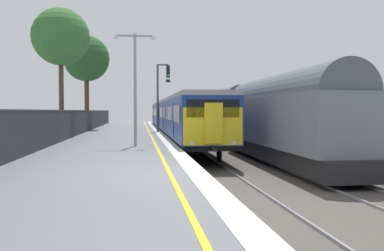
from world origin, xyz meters
TOP-DOWN VIEW (x-y plane):
  - ground at (2.64, 0.00)m, footprint 17.40×110.00m
  - commuter_train_at_platform at (2.10, 27.34)m, footprint 2.83×41.06m
  - freight_train_adjacent_track at (6.10, 32.80)m, footprint 2.60×62.10m
  - signal_gantry at (0.60, 22.99)m, footprint 1.10×0.24m
  - platform_lamp_mid at (-1.36, 9.32)m, footprint 2.00×0.20m
  - background_tree_left at (-6.60, 19.28)m, footprint 4.03×4.03m
  - background_tree_centre at (-6.01, 29.03)m, footprint 4.25×4.25m

SIDE VIEW (x-z plane):
  - ground at x=2.64m, z-range -1.21..0.00m
  - commuter_train_at_platform at x=2.10m, z-range -0.64..3.17m
  - freight_train_adjacent_track at x=6.10m, z-range -0.79..3.74m
  - platform_lamp_mid at x=-1.36m, z-range 0.50..5.95m
  - signal_gantry at x=0.60m, z-range 0.67..6.18m
  - background_tree_centre at x=-6.01m, z-range 2.10..10.82m
  - background_tree_left at x=-6.60m, z-range 2.34..11.29m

